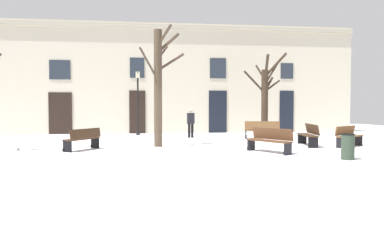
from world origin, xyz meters
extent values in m
plane|color=white|center=(0.00, 0.00, 0.00)|extent=(37.74, 37.74, 0.00)
cube|color=beige|center=(0.00, 9.23, 3.52)|extent=(23.58, 0.40, 7.03)
cube|color=#B1A993|center=(0.00, 8.98, 6.78)|extent=(23.58, 0.30, 0.24)
cube|color=black|center=(-7.32, 9.01, 1.29)|extent=(1.40, 0.08, 2.58)
cube|color=#262D38|center=(-7.32, 9.01, 3.97)|extent=(1.26, 0.06, 1.19)
cube|color=black|center=(-2.61, 9.01, 1.36)|extent=(1.01, 0.08, 2.72)
cube|color=#262D38|center=(-2.61, 9.01, 4.15)|extent=(0.90, 0.06, 1.27)
cube|color=black|center=(2.58, 9.01, 1.37)|extent=(1.17, 0.08, 2.74)
cube|color=#262D38|center=(2.58, 9.01, 4.19)|extent=(1.05, 0.06, 1.30)
cube|color=black|center=(7.25, 9.01, 1.38)|extent=(0.95, 0.08, 2.76)
cube|color=#262D38|center=(7.25, 9.01, 4.07)|extent=(0.86, 0.06, 1.03)
cylinder|color=#4C3D2D|center=(-1.52, 1.31, 2.48)|extent=(0.34, 0.34, 4.96)
cylinder|color=#4C3D2D|center=(-1.05, 1.71, 4.47)|extent=(1.07, 0.95, 1.05)
cylinder|color=#4C3D2D|center=(-0.94, 1.64, 3.64)|extent=(1.25, 0.78, 0.89)
cylinder|color=#4C3D2D|center=(-1.30, 1.67, 4.04)|extent=(0.53, 0.81, 0.70)
cylinder|color=#4C3D2D|center=(-1.24, 1.16, 4.70)|extent=(0.69, 0.46, 0.90)
cylinder|color=#4C3D2D|center=(-1.46, 1.73, 4.67)|extent=(0.21, 0.91, 0.80)
cylinder|color=#4C3D2D|center=(-1.59, 0.71, 3.46)|extent=(0.24, 1.26, 0.85)
cylinder|color=#4C3D2D|center=(-1.89, 1.10, 3.47)|extent=(0.86, 0.55, 1.37)
cylinder|color=#382B1E|center=(4.75, 6.05, 1.91)|extent=(0.39, 0.39, 3.82)
cylinder|color=#382B1E|center=(4.57, 6.33, 3.69)|extent=(0.49, 0.69, 0.94)
cylinder|color=#382B1E|center=(5.34, 6.48, 2.92)|extent=(1.29, 0.97, 0.79)
cylinder|color=#382B1E|center=(5.19, 5.97, 3.72)|extent=(0.99, 0.28, 1.57)
cylinder|color=#382B1E|center=(4.65, 5.51, 3.79)|extent=(0.37, 1.24, 1.59)
cylinder|color=#382B1E|center=(5.33, 5.92, 4.08)|extent=(1.30, 0.43, 1.42)
cylinder|color=#382B1E|center=(5.05, 6.27, 2.98)|extent=(0.76, 0.60, 0.94)
cylinder|color=#382B1E|center=(4.11, 5.93, 3.10)|extent=(1.38, 0.37, 1.29)
cylinder|color=black|center=(-2.53, 7.63, 1.70)|extent=(0.10, 0.10, 3.41)
cylinder|color=black|center=(-2.53, 7.63, 0.10)|extent=(0.22, 0.22, 0.20)
cube|color=beige|center=(-2.53, 7.63, 3.59)|extent=(0.24, 0.24, 0.36)
cone|color=black|center=(-2.53, 7.63, 3.77)|extent=(0.30, 0.30, 0.14)
cylinder|color=#2D3D2D|center=(4.43, -3.23, 0.40)|extent=(0.41, 0.41, 0.80)
torus|color=black|center=(4.43, -3.23, 0.81)|extent=(0.44, 0.44, 0.04)
cube|color=brown|center=(6.52, 0.18, 0.45)|extent=(1.62, 1.30, 0.05)
cube|color=brown|center=(6.41, 0.34, 0.69)|extent=(1.44, 1.05, 0.39)
cube|color=black|center=(5.88, -0.26, 0.23)|extent=(0.27, 0.35, 0.45)
torus|color=black|center=(5.98, -0.40, 0.08)|extent=(0.16, 0.12, 0.17)
cube|color=black|center=(7.16, 0.62, 0.23)|extent=(0.27, 0.35, 0.45)
torus|color=black|center=(7.26, 0.49, 0.08)|extent=(0.16, 0.12, 0.17)
cube|color=#3D2819|center=(4.95, 0.84, 0.47)|extent=(0.75, 1.93, 0.05)
cube|color=#3D2819|center=(5.14, 0.80, 0.73)|extent=(0.46, 1.88, 0.44)
cube|color=black|center=(5.10, 1.71, 0.23)|extent=(0.40, 0.13, 0.47)
torus|color=black|center=(4.93, 1.73, 0.08)|extent=(0.06, 0.17, 0.17)
cube|color=black|center=(4.80, -0.03, 0.23)|extent=(0.40, 0.13, 0.47)
torus|color=black|center=(4.63, 0.00, 0.08)|extent=(0.06, 0.17, 0.17)
cube|color=#51331E|center=(2.49, -1.22, 0.44)|extent=(1.32, 1.79, 0.05)
cube|color=#51331E|center=(2.66, -1.12, 0.69)|extent=(1.05, 1.63, 0.43)
cube|color=black|center=(2.04, -0.49, 0.22)|extent=(0.36, 0.25, 0.44)
torus|color=black|center=(1.90, -0.57, 0.08)|extent=(0.11, 0.16, 0.17)
cube|color=black|center=(2.94, -1.95, 0.22)|extent=(0.36, 0.25, 0.44)
torus|color=black|center=(2.80, -2.04, 0.08)|extent=(0.11, 0.16, 0.17)
cube|color=brown|center=(4.09, 4.49, 0.44)|extent=(1.87, 0.92, 0.05)
cube|color=brown|center=(4.04, 4.31, 0.71)|extent=(1.77, 0.60, 0.45)
cube|color=black|center=(4.91, 4.26, 0.22)|extent=(0.17, 0.39, 0.44)
torus|color=black|center=(4.95, 4.41, 0.08)|extent=(0.17, 0.08, 0.17)
cube|color=black|center=(3.28, 4.73, 0.22)|extent=(0.17, 0.39, 0.44)
torus|color=black|center=(3.32, 4.89, 0.08)|extent=(0.17, 0.08, 0.17)
cube|color=#3D2819|center=(-4.52, 0.42, 0.44)|extent=(1.27, 1.57, 0.05)
cube|color=#3D2819|center=(-4.36, 0.31, 0.66)|extent=(0.99, 1.38, 0.37)
cube|color=black|center=(-4.10, 1.03, 0.22)|extent=(0.36, 0.28, 0.44)
torus|color=black|center=(-4.25, 1.13, 0.08)|extent=(0.12, 0.16, 0.17)
cube|color=black|center=(-4.95, -0.19, 0.22)|extent=(0.36, 0.28, 0.44)
torus|color=black|center=(-5.09, -0.09, 0.08)|extent=(0.12, 0.16, 0.17)
cylinder|color=black|center=(0.30, 5.51, 0.38)|extent=(0.14, 0.14, 0.77)
cylinder|color=black|center=(0.48, 5.54, 0.38)|extent=(0.14, 0.14, 0.77)
cube|color=black|center=(0.39, 5.53, 1.06)|extent=(0.41, 0.28, 0.59)
sphere|color=beige|center=(0.39, 5.53, 1.49)|extent=(0.21, 0.21, 0.21)
camera|label=1|loc=(-1.95, -14.06, 1.71)|focal=33.70mm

